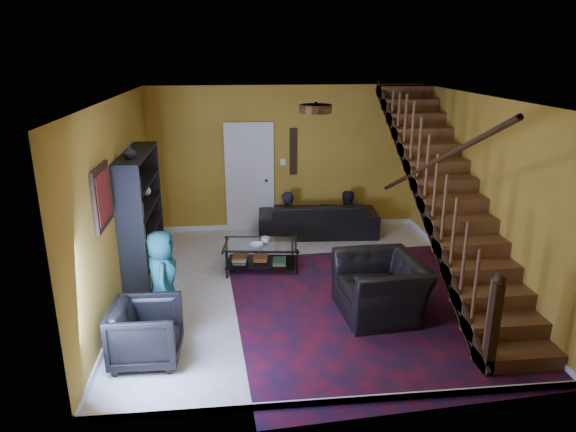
# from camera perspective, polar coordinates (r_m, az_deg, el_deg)

# --- Properties ---
(floor) EXTENTS (5.50, 5.50, 0.00)m
(floor) POSITION_cam_1_polar(r_m,az_deg,el_deg) (7.83, 1.81, -7.87)
(floor) COLOR beige
(floor) RESTS_ON ground
(room) EXTENTS (5.50, 5.50, 5.50)m
(room) POSITION_cam_1_polar(r_m,az_deg,el_deg) (8.97, -7.85, -4.23)
(room) COLOR gold
(room) RESTS_ON ground
(staircase) EXTENTS (0.95, 5.02, 3.18)m
(staircase) POSITION_cam_1_polar(r_m,az_deg,el_deg) (7.90, 17.35, 2.38)
(staircase) COLOR brown
(staircase) RESTS_ON floor
(bookshelf) EXTENTS (0.35, 1.80, 2.00)m
(bookshelf) POSITION_cam_1_polar(r_m,az_deg,el_deg) (8.09, -15.86, -0.36)
(bookshelf) COLOR black
(bookshelf) RESTS_ON floor
(door) EXTENTS (0.82, 0.05, 2.05)m
(door) POSITION_cam_1_polar(r_m,az_deg,el_deg) (10.00, -4.28, 4.09)
(door) COLOR silver
(door) RESTS_ON floor
(framed_picture) EXTENTS (0.04, 0.74, 0.74)m
(framed_picture) POSITION_cam_1_polar(r_m,az_deg,el_deg) (6.49, -19.94, 2.05)
(framed_picture) COLOR maroon
(framed_picture) RESTS_ON room
(wall_hanging) EXTENTS (0.14, 0.03, 0.90)m
(wall_hanging) POSITION_cam_1_polar(r_m,az_deg,el_deg) (9.95, 0.59, 7.17)
(wall_hanging) COLOR black
(wall_hanging) RESTS_ON room
(ceiling_fixture) EXTENTS (0.40, 0.40, 0.10)m
(ceiling_fixture) POSITION_cam_1_polar(r_m,az_deg,el_deg) (6.30, 3.08, 11.82)
(ceiling_fixture) COLOR #3F2814
(ceiling_fixture) RESTS_ON room
(rug) EXTENTS (3.96, 4.45, 0.02)m
(rug) POSITION_cam_1_polar(r_m,az_deg,el_deg) (7.27, 9.22, -10.19)
(rug) COLOR #4F0E1B
(rug) RESTS_ON floor
(sofa) EXTENTS (2.32, 1.03, 0.66)m
(sofa) POSITION_cam_1_polar(r_m,az_deg,el_deg) (9.90, 3.32, -0.20)
(sofa) COLOR black
(sofa) RESTS_ON floor
(armchair_left) EXTENTS (0.79, 0.77, 0.70)m
(armchair_left) POSITION_cam_1_polar(r_m,az_deg,el_deg) (6.19, -15.45, -12.36)
(armchair_left) COLOR black
(armchair_left) RESTS_ON floor
(armchair_right) EXTENTS (1.14, 1.28, 0.78)m
(armchair_right) POSITION_cam_1_polar(r_m,az_deg,el_deg) (7.03, 10.25, -7.80)
(armchair_right) COLOR black
(armchair_right) RESTS_ON floor
(person_adult_a) EXTENTS (0.50, 0.35, 1.31)m
(person_adult_a) POSITION_cam_1_polar(r_m,az_deg,el_deg) (9.91, -0.14, -0.91)
(person_adult_a) COLOR black
(person_adult_a) RESTS_ON sofa
(person_adult_b) EXTENTS (0.67, 0.55, 1.29)m
(person_adult_b) POSITION_cam_1_polar(r_m,az_deg,el_deg) (10.10, 6.40, -0.73)
(person_adult_b) COLOR black
(person_adult_b) RESTS_ON sofa
(person_child) EXTENTS (0.46, 0.66, 1.27)m
(person_child) POSITION_cam_1_polar(r_m,az_deg,el_deg) (6.80, -13.73, -6.68)
(person_child) COLOR #175B57
(person_child) RESTS_ON armchair_left
(coffee_table) EXTENTS (1.24, 0.83, 0.45)m
(coffee_table) POSITION_cam_1_polar(r_m,az_deg,el_deg) (8.35, -3.02, -4.27)
(coffee_table) COLOR black
(coffee_table) RESTS_ON floor
(cup_a) EXTENTS (0.18, 0.18, 0.10)m
(cup_a) POSITION_cam_1_polar(r_m,az_deg,el_deg) (8.26, -2.53, -2.71)
(cup_a) COLOR #999999
(cup_a) RESTS_ON coffee_table
(cup_b) EXTENTS (0.14, 0.14, 0.10)m
(cup_b) POSITION_cam_1_polar(r_m,az_deg,el_deg) (8.29, -2.59, -2.65)
(cup_b) COLOR #999999
(cup_b) RESTS_ON coffee_table
(bowl) EXTENTS (0.22, 0.22, 0.05)m
(bowl) POSITION_cam_1_polar(r_m,az_deg,el_deg) (8.14, -3.53, -3.26)
(bowl) COLOR #999999
(bowl) RESTS_ON coffee_table
(vase) EXTENTS (0.18, 0.18, 0.19)m
(vase) POSITION_cam_1_polar(r_m,az_deg,el_deg) (7.34, -17.22, 6.83)
(vase) COLOR #999999
(vase) RESTS_ON bookshelf
(popcorn_bucket) EXTENTS (0.16, 0.16, 0.17)m
(popcorn_bucket) POSITION_cam_1_polar(r_m,az_deg,el_deg) (6.69, -15.15, -12.34)
(popcorn_bucket) COLOR red
(popcorn_bucket) RESTS_ON rug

